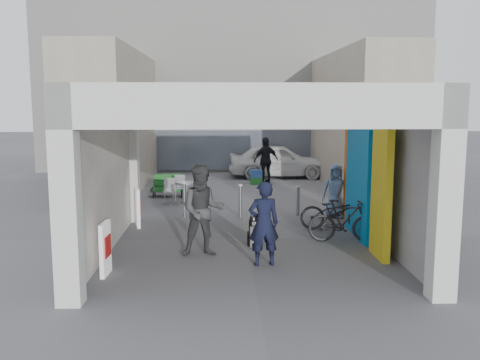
{
  "coord_description": "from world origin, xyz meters",
  "views": [
    {
      "loc": [
        -0.58,
        -12.28,
        3.22
      ],
      "look_at": [
        -0.11,
        1.0,
        1.26
      ],
      "focal_mm": 40.0,
      "sensor_mm": 36.0,
      "label": 1
    }
  ],
  "objects_px": {
    "produce_stand": "(168,188)",
    "bicycle_front": "(336,212)",
    "man_back_turned": "(203,211)",
    "cafe_set": "(184,193)",
    "man_with_dog": "(264,224)",
    "bicycle_rear": "(344,221)",
    "man_crates": "(266,160)",
    "man_elderly": "(336,191)",
    "white_van": "(278,161)",
    "border_collie": "(253,233)"
  },
  "relations": [
    {
      "from": "cafe_set",
      "to": "man_with_dog",
      "type": "distance_m",
      "value": 7.14
    },
    {
      "from": "man_elderly",
      "to": "bicycle_front",
      "type": "xyz_separation_m",
      "value": [
        -0.3,
        -1.5,
        -0.28
      ]
    },
    {
      "from": "produce_stand",
      "to": "bicycle_rear",
      "type": "xyz_separation_m",
      "value": [
        4.64,
        -6.09,
        0.2
      ]
    },
    {
      "from": "produce_stand",
      "to": "white_van",
      "type": "height_order",
      "value": "white_van"
    },
    {
      "from": "produce_stand",
      "to": "man_elderly",
      "type": "distance_m",
      "value": 6.1
    },
    {
      "from": "cafe_set",
      "to": "man_with_dog",
      "type": "bearing_deg",
      "value": -73.38
    },
    {
      "from": "produce_stand",
      "to": "man_back_turned",
      "type": "height_order",
      "value": "man_back_turned"
    },
    {
      "from": "man_with_dog",
      "to": "man_elderly",
      "type": "relative_size",
      "value": 1.12
    },
    {
      "from": "bicycle_front",
      "to": "border_collie",
      "type": "bearing_deg",
      "value": 132.92
    },
    {
      "from": "man_with_dog",
      "to": "man_crates",
      "type": "bearing_deg",
      "value": -103.24
    },
    {
      "from": "man_elderly",
      "to": "white_van",
      "type": "distance_m",
      "value": 7.99
    },
    {
      "from": "border_collie",
      "to": "man_with_dog",
      "type": "xyz_separation_m",
      "value": [
        0.12,
        -1.43,
        0.55
      ]
    },
    {
      "from": "man_back_turned",
      "to": "man_crates",
      "type": "xyz_separation_m",
      "value": [
        2.14,
        9.92,
        -0.05
      ]
    },
    {
      "from": "bicycle_front",
      "to": "bicycle_rear",
      "type": "bearing_deg",
      "value": -172.72
    },
    {
      "from": "man_back_turned",
      "to": "man_crates",
      "type": "relative_size",
      "value": 1.06
    },
    {
      "from": "man_back_turned",
      "to": "man_crates",
      "type": "height_order",
      "value": "man_back_turned"
    },
    {
      "from": "man_crates",
      "to": "white_van",
      "type": "xyz_separation_m",
      "value": [
        0.67,
        1.65,
        -0.2
      ]
    },
    {
      "from": "man_with_dog",
      "to": "white_van",
      "type": "height_order",
      "value": "man_with_dog"
    },
    {
      "from": "produce_stand",
      "to": "bicycle_front",
      "type": "relative_size",
      "value": 0.63
    },
    {
      "from": "man_crates",
      "to": "white_van",
      "type": "bearing_deg",
      "value": -135.52
    },
    {
      "from": "cafe_set",
      "to": "white_van",
      "type": "relative_size",
      "value": 0.32
    },
    {
      "from": "produce_stand",
      "to": "white_van",
      "type": "xyz_separation_m",
      "value": [
        4.24,
        4.49,
        0.42
      ]
    },
    {
      "from": "man_back_turned",
      "to": "man_elderly",
      "type": "distance_m",
      "value": 5.08
    },
    {
      "from": "bicycle_front",
      "to": "produce_stand",
      "type": "bearing_deg",
      "value": 53.67
    },
    {
      "from": "bicycle_front",
      "to": "cafe_set",
      "type": "bearing_deg",
      "value": 55.9
    },
    {
      "from": "man_back_turned",
      "to": "border_collie",
      "type": "bearing_deg",
      "value": 26.73
    },
    {
      "from": "border_collie",
      "to": "man_elderly",
      "type": "bearing_deg",
      "value": 51.0
    },
    {
      "from": "man_back_turned",
      "to": "bicycle_front",
      "type": "bearing_deg",
      "value": 26.17
    },
    {
      "from": "bicycle_front",
      "to": "bicycle_rear",
      "type": "relative_size",
      "value": 1.09
    },
    {
      "from": "man_with_dog",
      "to": "man_elderly",
      "type": "bearing_deg",
      "value": -126.77
    },
    {
      "from": "man_with_dog",
      "to": "white_van",
      "type": "distance_m",
      "value": 12.38
    },
    {
      "from": "man_crates",
      "to": "white_van",
      "type": "height_order",
      "value": "man_crates"
    },
    {
      "from": "produce_stand",
      "to": "bicycle_front",
      "type": "xyz_separation_m",
      "value": [
        4.7,
        -4.97,
        0.17
      ]
    },
    {
      "from": "border_collie",
      "to": "cafe_set",
      "type": "bearing_deg",
      "value": 111.09
    },
    {
      "from": "man_crates",
      "to": "bicycle_rear",
      "type": "xyz_separation_m",
      "value": [
        1.06,
        -8.92,
        -0.41
      ]
    },
    {
      "from": "man_back_turned",
      "to": "bicycle_front",
      "type": "height_order",
      "value": "man_back_turned"
    },
    {
      "from": "man_elderly",
      "to": "white_van",
      "type": "bearing_deg",
      "value": 109.35
    },
    {
      "from": "man_crates",
      "to": "man_back_turned",
      "type": "bearing_deg",
      "value": 54.29
    },
    {
      "from": "produce_stand",
      "to": "man_with_dog",
      "type": "bearing_deg",
      "value": -68.24
    },
    {
      "from": "border_collie",
      "to": "man_elderly",
      "type": "distance_m",
      "value": 3.83
    },
    {
      "from": "bicycle_rear",
      "to": "cafe_set",
      "type": "bearing_deg",
      "value": 42.24
    },
    {
      "from": "man_back_turned",
      "to": "man_elderly",
      "type": "relative_size",
      "value": 1.28
    },
    {
      "from": "white_van",
      "to": "bicycle_front",
      "type": "bearing_deg",
      "value": -175.36
    },
    {
      "from": "border_collie",
      "to": "man_elderly",
      "type": "relative_size",
      "value": 0.48
    },
    {
      "from": "man_with_dog",
      "to": "man_back_turned",
      "type": "relative_size",
      "value": 0.88
    },
    {
      "from": "bicycle_front",
      "to": "bicycle_rear",
      "type": "height_order",
      "value": "bicycle_rear"
    },
    {
      "from": "man_elderly",
      "to": "man_crates",
      "type": "height_order",
      "value": "man_crates"
    },
    {
      "from": "white_van",
      "to": "border_collie",
      "type": "bearing_deg",
      "value": 172.91
    },
    {
      "from": "produce_stand",
      "to": "man_elderly",
      "type": "xyz_separation_m",
      "value": [
        5.0,
        -3.46,
        0.45
      ]
    },
    {
      "from": "border_collie",
      "to": "man_back_turned",
      "type": "bearing_deg",
      "value": -145.01
    }
  ]
}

